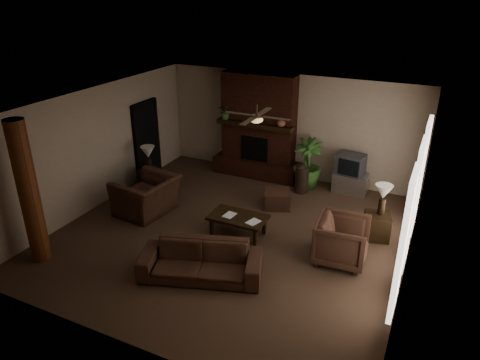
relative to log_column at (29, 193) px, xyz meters
The scene contains 23 objects.
room_shell 3.80m from the log_column, 39.13° to the left, with size 7.00×7.00×7.00m.
fireplace 6.02m from the log_column, 69.07° to the left, with size 2.40×0.70×2.80m.
windows 6.91m from the log_column, 22.11° to the left, with size 0.08×3.65×2.35m.
log_column is the anchor object (origin of this frame).
doorway 4.24m from the log_column, 96.65° to the left, with size 0.10×1.00×2.10m, color black.
ceiling_fan 4.45m from the log_column, 38.87° to the left, with size 1.35×1.35×0.37m.
sofa 3.35m from the log_column, 14.96° to the left, with size 2.19×0.64×0.86m, color #41281C.
armchair_left 2.68m from the log_column, 73.20° to the left, with size 1.31×0.85×1.14m, color #41281C.
armchair_right 5.87m from the log_column, 24.50° to the left, with size 0.95×0.89×0.98m, color #41281C.
coffee_table 4.06m from the log_column, 38.62° to the left, with size 1.20×0.70×0.43m.
ottoman 5.37m from the log_column, 50.02° to the left, with size 0.60×0.60×0.40m, color #41281C.
tv_stand 7.40m from the log_column, 49.40° to the left, with size 0.85×0.50×0.50m, color #BDBDBF.
tv 7.30m from the log_column, 49.60° to the left, with size 0.72×0.62×0.52m.
floor_vase 6.27m from the log_column, 54.09° to the left, with size 0.34×0.34×0.77m.
floor_plant 6.58m from the log_column, 55.97° to the left, with size 0.73×1.30×0.73m, color #375F26.
side_table_left 3.68m from the log_column, 88.79° to the left, with size 0.50×0.50×0.55m, color black.
lamp_left 3.48m from the log_column, 88.50° to the left, with size 0.45×0.45×0.65m.
side_table_right 6.85m from the log_column, 31.76° to the left, with size 0.50×0.50×0.55m, color black.
lamp_right 6.83m from the log_column, 32.02° to the left, with size 0.42×0.42×0.65m.
mantel_plant 5.51m from the log_column, 76.06° to the left, with size 0.38×0.42×0.33m, color #375F26.
mantel_vase 6.09m from the log_column, 61.50° to the left, with size 0.22×0.23×0.22m, color #92543A.
book_a 3.77m from the log_column, 40.66° to the left, with size 0.22×0.03×0.29m, color #999999.
book_b 4.20m from the log_column, 35.15° to the left, with size 0.21×0.02×0.29m, color #999999.
Camera 1 is at (3.67, -7.33, 4.93)m, focal length 33.19 mm.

